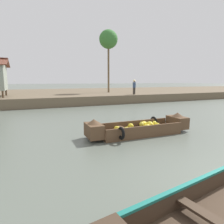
% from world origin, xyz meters
% --- Properties ---
extents(ground_plane, '(300.00, 300.00, 0.00)m').
position_xyz_m(ground_plane, '(0.00, 10.00, 0.00)').
color(ground_plane, '#596056').
extents(riverbank_strip, '(160.00, 20.00, 0.90)m').
position_xyz_m(riverbank_strip, '(0.00, 25.86, 0.45)').
color(riverbank_strip, brown).
rests_on(riverbank_strip, ground).
extents(banana_boat, '(4.91, 1.87, 0.88)m').
position_xyz_m(banana_boat, '(0.62, 5.27, 0.31)').
color(banana_boat, brown).
rests_on(banana_boat, ground).
extents(palm_tree_far, '(2.35, 2.35, 7.87)m').
position_xyz_m(palm_tree_far, '(5.85, 21.63, 7.51)').
color(palm_tree_far, brown).
rests_on(palm_tree_far, riverbank_strip).
extents(vendor_person, '(0.44, 0.44, 1.66)m').
position_xyz_m(vendor_person, '(6.97, 16.87, 1.83)').
color(vendor_person, '#332D28').
rests_on(vendor_person, riverbank_strip).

